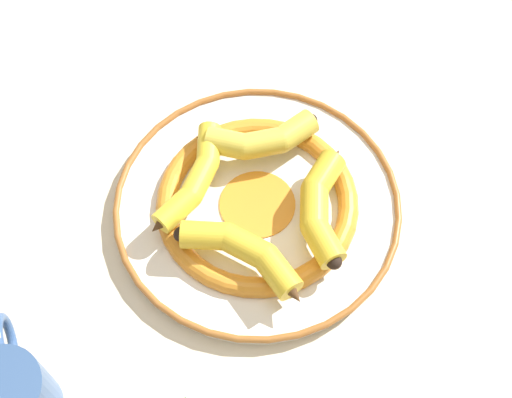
% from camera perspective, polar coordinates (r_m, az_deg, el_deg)
% --- Properties ---
extents(ground_plane, '(2.80, 2.80, 0.00)m').
position_cam_1_polar(ground_plane, '(0.94, 0.50, -1.12)').
color(ground_plane, beige).
extents(decorative_bowl, '(0.37, 0.37, 0.03)m').
position_cam_1_polar(decorative_bowl, '(0.93, 0.00, -0.65)').
color(decorative_bowl, white).
rests_on(decorative_bowl, ground_plane).
extents(banana_a, '(0.09, 0.16, 0.04)m').
position_cam_1_polar(banana_a, '(0.89, 5.16, -0.50)').
color(banana_a, gold).
rests_on(banana_a, decorative_bowl).
extents(banana_b, '(0.18, 0.06, 0.03)m').
position_cam_1_polar(banana_b, '(0.86, -0.89, -4.30)').
color(banana_b, gold).
rests_on(banana_b, decorative_bowl).
extents(banana_c, '(0.06, 0.18, 0.03)m').
position_cam_1_polar(banana_c, '(0.91, -4.97, 1.56)').
color(banana_c, yellow).
rests_on(banana_c, decorative_bowl).
extents(banana_d, '(0.14, 0.12, 0.04)m').
position_cam_1_polar(banana_d, '(0.94, 0.27, 4.76)').
color(banana_d, gold).
rests_on(banana_d, decorative_bowl).
extents(coffee_mug, '(0.12, 0.12, 0.10)m').
position_cam_1_polar(coffee_mug, '(0.84, -19.03, -14.58)').
color(coffee_mug, '#335184').
rests_on(coffee_mug, ground_plane).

